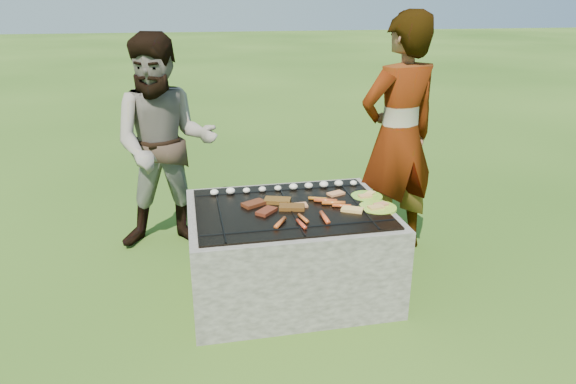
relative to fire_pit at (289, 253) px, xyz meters
name	(u,v)px	position (x,y,z in m)	size (l,w,h in m)	color
lawn	(289,289)	(0.00, 0.00, -0.28)	(60.00, 60.00, 0.00)	#264812
fire_pit	(289,253)	(0.00, 0.00, 0.00)	(1.30, 1.00, 0.62)	#A69E93
mushrooms	(287,187)	(0.05, 0.32, 0.35)	(1.05, 0.06, 0.04)	white
pork_slabs	(274,205)	(-0.09, 0.04, 0.34)	(0.41, 0.31, 0.03)	maroon
sausages	(317,211)	(0.15, -0.12, 0.34)	(0.55, 0.48, 0.03)	#BD621F
bread_on_grate	(333,204)	(0.29, -0.02, 0.34)	(0.46, 0.42, 0.02)	tan
plate_far	(367,196)	(0.56, 0.10, 0.33)	(0.24, 0.24, 0.03)	#BDCD31
plate_near	(378,208)	(0.56, -0.11, 0.33)	(0.31, 0.31, 0.03)	#F5F03A
cook	(398,138)	(0.93, 0.47, 0.63)	(0.66, 0.43, 1.81)	gray
bystander	(165,145)	(-0.79, 0.89, 0.55)	(0.81, 0.63, 1.66)	gray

